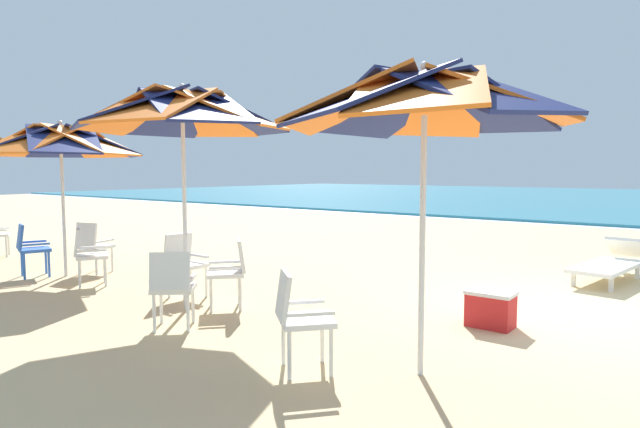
{
  "coord_description": "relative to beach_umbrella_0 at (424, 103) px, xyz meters",
  "views": [
    {
      "loc": [
        1.28,
        -6.81,
        1.72
      ],
      "look_at": [
        -4.05,
        0.14,
        1.0
      ],
      "focal_mm": 29.58,
      "sensor_mm": 36.0,
      "label": 1
    }
  ],
  "objects": [
    {
      "name": "ground_plane",
      "position": [
        0.68,
        2.86,
        -2.27
      ],
      "size": [
        80.0,
        80.0,
        0.0
      ],
      "primitive_type": "plane",
      "color": "#D3B784"
    },
    {
      "name": "beach_umbrella_0",
      "position": [
        0.0,
        0.0,
        0.0
      ],
      "size": [
        2.44,
        2.44,
        2.6
      ],
      "color": "silver",
      "rests_on": "ground"
    },
    {
      "name": "plastic_chair_0",
      "position": [
        -0.86,
        -0.57,
        -1.77
      ],
      "size": [
        0.63,
        0.63,
        0.87
      ],
      "color": "white",
      "rests_on": "ground"
    },
    {
      "name": "beach_umbrella_1",
      "position": [
        -3.26,
        0.13,
        0.15
      ],
      "size": [
        2.61,
        2.61,
        2.76
      ],
      "color": "silver",
      "rests_on": "ground"
    },
    {
      "name": "plastic_chair_1",
      "position": [
        -2.88,
        0.53,
        -1.77
      ],
      "size": [
        0.63,
        0.63,
        0.87
      ],
      "color": "white",
      "rests_on": "ground"
    },
    {
      "name": "plastic_chair_2",
      "position": [
        -2.71,
        -0.48,
        -1.77
      ],
      "size": [
        0.63,
        0.63,
        0.87
      ],
      "color": "white",
      "rests_on": "ground"
    },
    {
      "name": "plastic_chair_3",
      "position": [
        -3.82,
        0.55,
        -1.77
      ],
      "size": [
        0.49,
        0.46,
        0.87
      ],
      "color": "white",
      "rests_on": "ground"
    },
    {
      "name": "beach_umbrella_2",
      "position": [
        -6.52,
        0.27,
        -0.09
      ],
      "size": [
        2.54,
        2.54,
        2.53
      ],
      "color": "silver",
      "rests_on": "ground"
    },
    {
      "name": "plastic_chair_4",
      "position": [
        -5.55,
        0.11,
        -1.77
      ],
      "size": [
        0.6,
        0.61,
        0.87
      ],
      "color": "white",
      "rests_on": "ground"
    },
    {
      "name": "plastic_chair_5",
      "position": [
        -6.89,
        -0.12,
        -1.77
      ],
      "size": [
        0.55,
        0.58,
        0.87
      ],
      "color": "blue",
      "rests_on": "ground"
    },
    {
      "name": "plastic_chair_6",
      "position": [
        -6.38,
        0.66,
        -1.77
      ],
      "size": [
        0.54,
        0.57,
        0.87
      ],
      "color": "white",
      "rests_on": "ground"
    },
    {
      "name": "sun_lounger_1",
      "position": [
        0.62,
        5.3,
        -1.99
      ],
      "size": [
        0.92,
        2.21,
        0.62
      ],
      "color": "white",
      "rests_on": "ground"
    },
    {
      "name": "cooler_box",
      "position": [
        -0.01,
        1.71,
        -2.07
      ],
      "size": [
        0.5,
        0.34,
        0.4
      ],
      "color": "red",
      "rests_on": "ground"
    }
  ]
}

